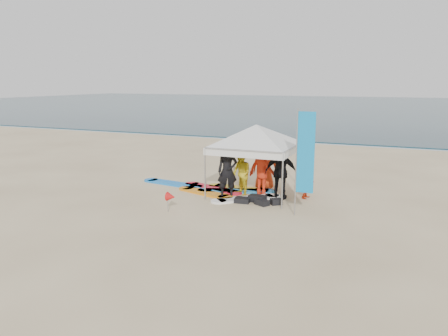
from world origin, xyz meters
TOP-DOWN VIEW (x-y plane):
  - ground at (0.00, 0.00)m, footprint 120.00×120.00m
  - ocean at (0.00, 60.00)m, footprint 160.00×84.00m
  - shoreline_foam at (0.00, 18.20)m, footprint 160.00×1.20m
  - person_black_a at (0.14, 3.35)m, footprint 0.82×0.73m
  - person_yellow at (0.48, 3.78)m, footprint 0.98×0.95m
  - person_orange_a at (1.15, 4.20)m, footprint 1.35×1.01m
  - person_black_b at (1.90, 3.89)m, footprint 1.13×0.52m
  - person_orange_b at (0.97, 4.99)m, footprint 0.99×0.71m
  - person_seated at (2.67, 4.33)m, footprint 0.42×0.92m
  - canopy_tent at (0.91, 4.10)m, footprint 3.80×3.80m
  - feather_flag at (3.04, 2.24)m, footprint 0.55×0.04m
  - marker_pennant at (-0.79, 1.04)m, footprint 0.28×0.28m
  - gear_pile at (1.32, 3.08)m, footprint 1.60×0.76m
  - surfboard_spread at (-0.55, 4.03)m, footprint 5.47×2.44m

SIDE VIEW (x-z plane):
  - ground at x=0.00m, z-range 0.00..0.00m
  - shoreline_foam at x=0.00m, z-range 0.00..0.01m
  - surfboard_spread at x=-0.55m, z-range 0.00..0.07m
  - ocean at x=0.00m, z-range 0.00..0.08m
  - gear_pile at x=1.32m, z-range -0.01..0.21m
  - person_seated at x=2.67m, z-range 0.00..0.96m
  - marker_pennant at x=-0.79m, z-range 0.18..0.81m
  - person_yellow at x=0.48m, z-range 0.00..1.58m
  - person_orange_a at x=1.15m, z-range 0.00..1.85m
  - person_orange_b at x=0.97m, z-range 0.00..1.88m
  - person_black_a at x=0.14m, z-range 0.00..1.88m
  - person_black_b at x=1.90m, z-range 0.00..1.89m
  - feather_flag at x=3.04m, z-range 0.28..3.51m
  - canopy_tent at x=0.91m, z-range 1.06..3.93m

